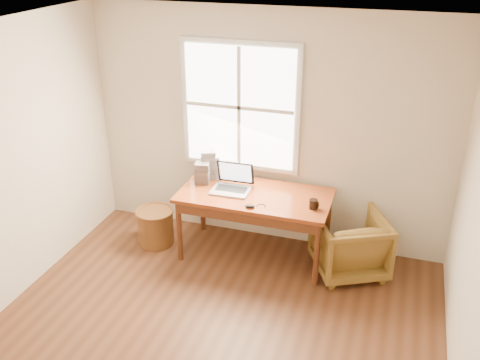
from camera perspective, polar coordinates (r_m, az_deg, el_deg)
The scene contains 11 objects.
room_shell at distance 4.00m, azimuth -5.22°, elevation -4.20°, with size 4.04×4.54×2.64m.
desk at distance 5.63m, azimuth 1.62°, elevation -1.67°, with size 1.60×0.80×0.04m, color brown.
armchair at distance 5.67m, azimuth 11.62°, elevation -6.74°, with size 0.69×0.71×0.65m, color brown.
wicker_stool at distance 6.17m, azimuth -9.01°, elevation -4.97°, with size 0.41×0.41×0.41m, color brown.
laptop at distance 5.59m, azimuth -1.03°, elevation 0.20°, with size 0.43×0.45×0.32m, color #A2A5A9, non-canonical shape.
mouse at distance 5.34m, azimuth 1.06°, elevation -2.81°, with size 0.10×0.06×0.03m, color black.
coffee_mug at distance 5.36m, azimuth 7.83°, elevation -2.56°, with size 0.09×0.09×0.10m, color black.
cd_stack_a at distance 5.93m, azimuth -2.83°, elevation 1.41°, with size 0.14×0.12×0.27m, color silver.
cd_stack_b at distance 5.84m, azimuth -4.06°, elevation 0.77°, with size 0.15×0.13×0.23m, color #27272C.
cd_stack_c at distance 5.91m, azimuth -3.39°, elevation 1.63°, with size 0.15×0.13×0.33m, color #A3A3B0.
cd_stack_d at distance 5.98m, azimuth -0.92°, elevation 1.15°, with size 0.14×0.12×0.18m, color silver.
Camera 1 is at (1.39, -3.03, 3.28)m, focal length 40.00 mm.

